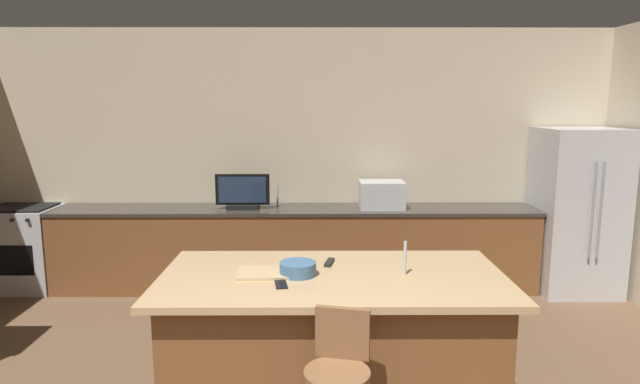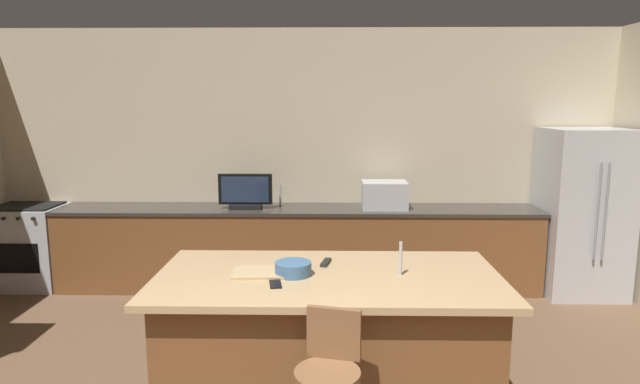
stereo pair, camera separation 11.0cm
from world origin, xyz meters
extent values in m
cube|color=beige|center=(0.00, 4.54, 1.42)|extent=(7.38, 0.12, 2.83)
cube|color=brown|center=(-0.05, 4.16, 0.43)|extent=(5.19, 0.60, 0.86)
cube|color=#332D28|center=(-0.05, 4.16, 0.88)|extent=(5.22, 0.62, 0.04)
cube|color=brown|center=(0.29, 1.75, 0.49)|extent=(2.06, 0.96, 0.81)
cube|color=tan|center=(0.29, 1.75, 0.92)|extent=(2.22, 1.12, 0.04)
cube|color=#B7BABF|center=(2.97, 4.07, 0.88)|extent=(0.81, 0.77, 1.76)
cylinder|color=gray|center=(2.93, 3.66, 0.97)|extent=(0.02, 0.02, 0.97)
cylinder|color=gray|center=(3.01, 3.66, 0.97)|extent=(0.02, 0.02, 0.97)
cube|color=#B7BABF|center=(-3.02, 4.16, 0.45)|extent=(0.71, 0.60, 0.90)
cube|color=black|center=(-3.02, 3.85, 0.40)|extent=(0.50, 0.01, 0.32)
cube|color=black|center=(-3.02, 4.16, 0.91)|extent=(0.64, 0.50, 0.02)
cylinder|color=black|center=(-2.94, 3.84, 0.84)|extent=(0.04, 0.03, 0.04)
cylinder|color=black|center=(-2.79, 3.84, 0.84)|extent=(0.04, 0.03, 0.04)
cube|color=#B7BABF|center=(0.89, 4.16, 1.04)|extent=(0.48, 0.36, 0.29)
cube|color=black|center=(-0.61, 4.11, 0.92)|extent=(0.34, 0.16, 0.05)
cube|color=black|center=(-0.61, 4.11, 1.11)|extent=(0.57, 0.05, 0.33)
cube|color=#1E2D47|center=(-0.61, 4.08, 1.11)|extent=(0.51, 0.01, 0.28)
cylinder|color=#B2B2B7|center=(-0.25, 4.26, 1.02)|extent=(0.02, 0.02, 0.24)
cylinder|color=#B2B2B7|center=(0.75, 1.75, 1.05)|extent=(0.02, 0.02, 0.22)
cylinder|color=brown|center=(0.29, 0.95, 0.67)|extent=(0.34, 0.34, 0.05)
cube|color=brown|center=(0.32, 1.10, 0.83)|extent=(0.29, 0.10, 0.28)
cylinder|color=#3F668C|center=(0.06, 1.74, 0.98)|extent=(0.23, 0.23, 0.09)
cube|color=black|center=(-0.03, 1.55, 0.94)|extent=(0.09, 0.16, 0.01)
cube|color=black|center=(0.27, 1.99, 0.95)|extent=(0.08, 0.18, 0.02)
cube|color=tan|center=(-0.15, 1.76, 0.95)|extent=(0.36, 0.28, 0.02)
camera|label=1|loc=(0.19, -1.59, 2.04)|focal=30.31mm
camera|label=2|loc=(0.30, -1.59, 2.04)|focal=30.31mm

